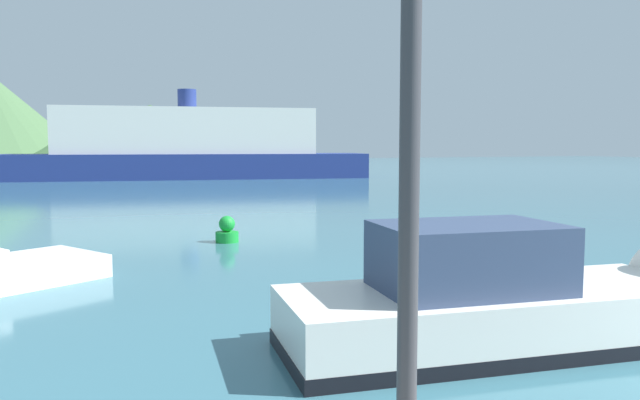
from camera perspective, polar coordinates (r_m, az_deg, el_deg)
motorboat_near at (r=9.63m, az=19.07°, el=-9.12°), size 7.40×3.01×2.34m
ferry_distant at (r=54.86m, az=-11.98°, el=4.71°), size 31.18×11.94×7.58m
buoy_marker at (r=18.58m, az=-8.50°, el=-2.85°), size 0.68×0.68×0.78m
hill_central at (r=107.12m, az=-15.23°, el=5.87°), size 49.33×49.33×9.45m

